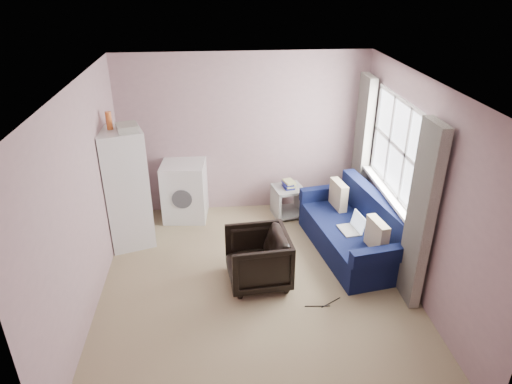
# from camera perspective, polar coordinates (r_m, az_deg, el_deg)

# --- Properties ---
(room) EXTENTS (3.84, 4.24, 2.54)m
(room) POSITION_cam_1_polar(r_m,az_deg,el_deg) (5.15, 0.27, -0.42)
(room) COLOR #958261
(room) RESTS_ON ground
(armchair) EXTENTS (0.75, 0.80, 0.76)m
(armchair) POSITION_cam_1_polar(r_m,az_deg,el_deg) (5.66, 0.21, -8.03)
(armchair) COLOR black
(armchair) RESTS_ON ground
(fridge) EXTENTS (0.73, 0.73, 1.92)m
(fridge) POSITION_cam_1_polar(r_m,az_deg,el_deg) (6.48, -16.01, 0.50)
(fridge) COLOR silver
(fridge) RESTS_ON ground
(washing_machine) EXTENTS (0.70, 0.70, 0.92)m
(washing_machine) POSITION_cam_1_polar(r_m,az_deg,el_deg) (7.16, -8.88, 0.40)
(washing_machine) COLOR silver
(washing_machine) RESTS_ON ground
(side_table) EXTENTS (0.52, 0.52, 0.61)m
(side_table) POSITION_cam_1_polar(r_m,az_deg,el_deg) (7.19, 4.01, -0.90)
(side_table) COLOR gray
(side_table) RESTS_ON ground
(sofa) EXTENTS (1.14, 1.98, 0.83)m
(sofa) POSITION_cam_1_polar(r_m,az_deg,el_deg) (6.43, 12.22, -4.87)
(sofa) COLOR #0D153D
(sofa) RESTS_ON ground
(window_dressing) EXTENTS (0.17, 2.62, 2.18)m
(window_dressing) POSITION_cam_1_polar(r_m,az_deg,el_deg) (6.22, 16.04, 1.94)
(window_dressing) COLOR white
(window_dressing) RESTS_ON ground
(floor_cables) EXTENTS (0.45, 0.16, 0.01)m
(floor_cables) POSITION_cam_1_polar(r_m,az_deg,el_deg) (5.58, 8.53, -13.71)
(floor_cables) COLOR black
(floor_cables) RESTS_ON ground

